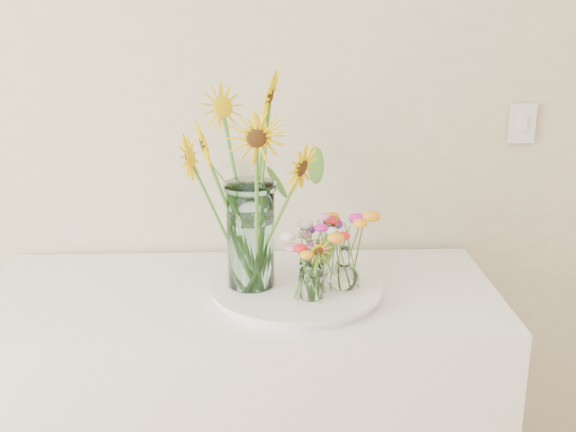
# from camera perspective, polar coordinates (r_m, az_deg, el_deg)

# --- Properties ---
(counter) EXTENTS (1.40, 0.60, 0.90)m
(counter) POSITION_cam_1_polar(r_m,az_deg,el_deg) (2.21, -3.42, -16.59)
(counter) COLOR white
(counter) RESTS_ON ground_plane
(tray) EXTENTS (0.44, 0.44, 0.02)m
(tray) POSITION_cam_1_polar(r_m,az_deg,el_deg) (1.95, 0.66, -5.95)
(tray) COLOR white
(tray) RESTS_ON counter
(mason_jar) EXTENTS (0.17, 0.17, 0.29)m
(mason_jar) POSITION_cam_1_polar(r_m,az_deg,el_deg) (1.90, -2.96, -1.54)
(mason_jar) COLOR #A7D9D2
(mason_jar) RESTS_ON tray
(sunflower_bouquet) EXTENTS (0.83, 0.83, 0.57)m
(sunflower_bouquet) POSITION_cam_1_polar(r_m,az_deg,el_deg) (1.86, -3.03, 2.46)
(sunflower_bouquet) COLOR #E9C004
(sunflower_bouquet) RESTS_ON tray
(small_vase_a) EXTENTS (0.08, 0.08, 0.11)m
(small_vase_a) POSITION_cam_1_polar(r_m,az_deg,el_deg) (1.85, 1.86, -5.11)
(small_vase_a) COLOR white
(small_vase_a) RESTS_ON tray
(wildflower_posy_a) EXTENTS (0.18, 0.18, 0.20)m
(wildflower_posy_a) POSITION_cam_1_polar(r_m,az_deg,el_deg) (1.84, 1.87, -3.81)
(wildflower_posy_a) COLOR orange
(wildflower_posy_a) RESTS_ON tray
(small_vase_b) EXTENTS (0.11, 0.11, 0.12)m
(small_vase_b) POSITION_cam_1_polar(r_m,az_deg,el_deg) (1.92, 4.46, -4.12)
(small_vase_b) COLOR white
(small_vase_b) RESTS_ON tray
(wildflower_posy_b) EXTENTS (0.20, 0.20, 0.21)m
(wildflower_posy_b) POSITION_cam_1_polar(r_m,az_deg,el_deg) (1.90, 4.49, -2.87)
(wildflower_posy_b) COLOR orange
(wildflower_posy_b) RESTS_ON tray
(small_vase_c) EXTENTS (0.06, 0.06, 0.10)m
(small_vase_c) POSITION_cam_1_polar(r_m,az_deg,el_deg) (2.00, 2.33, -3.45)
(small_vase_c) COLOR white
(small_vase_c) RESTS_ON tray
(wildflower_posy_c) EXTENTS (0.17, 0.17, 0.19)m
(wildflower_posy_c) POSITION_cam_1_polar(r_m,az_deg,el_deg) (1.99, 2.35, -2.24)
(wildflower_posy_c) COLOR orange
(wildflower_posy_c) RESTS_ON tray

